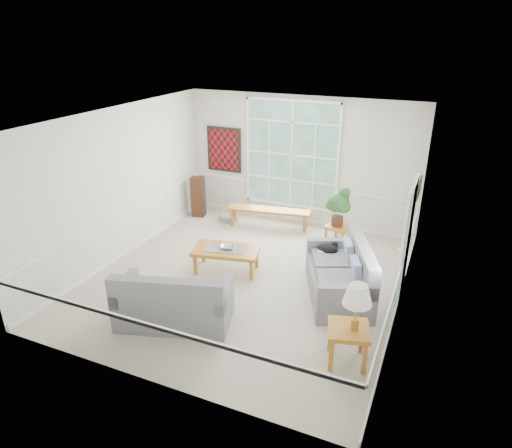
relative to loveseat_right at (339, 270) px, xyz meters
The scene contains 24 objects.
floor 1.78m from the loveseat_right, behind, with size 5.50×6.00×0.01m, color #AFA492.
ceiling 3.03m from the loveseat_right, behind, with size 5.50×6.00×0.02m, color white.
wall_back 3.52m from the loveseat_right, 120.37° to the left, with size 5.50×0.02×3.00m, color silver.
wall_front 3.67m from the loveseat_right, 118.94° to the right, with size 5.50×0.02×3.00m, color silver.
wall_left 4.57m from the loveseat_right, behind, with size 0.02×6.00×3.00m, color silver.
wall_right 1.45m from the loveseat_right, ahead, with size 0.02×6.00×3.00m, color silver.
window_back 3.64m from the loveseat_right, 123.57° to the left, with size 2.30×0.08×2.40m, color white.
entry_door 1.25m from the loveseat_right, 27.09° to the left, with size 0.08×0.90×2.10m, color white.
door_sidelight 1.20m from the loveseat_right, ahead, with size 0.08×0.26×1.90m, color white.
wall_art 4.77m from the loveseat_right, 141.94° to the left, with size 0.90×0.06×1.10m, color #5A0A0F.
wall_frame_near 2.21m from the loveseat_right, 58.90° to the left, with size 0.04×0.26×0.32m, color black.
wall_frame_far 2.52m from the loveseat_right, 64.07° to the left, with size 0.04×0.26×0.32m, color black.
loveseat_right is the anchor object (origin of this frame).
loveseat_front 2.83m from the loveseat_right, 140.98° to the right, with size 1.76×0.91×0.95m, color slate.
coffee_table 2.21m from the loveseat_right, behind, with size 1.25×0.68×0.47m, color #A46720.
pewter_bowl 2.16m from the loveseat_right, behind, with size 0.34×0.34×0.08m, color #9D9CA1.
window_bench 3.22m from the loveseat_right, 134.06° to the left, with size 1.94×0.38×0.45m, color #A46720.
end_table 1.97m from the loveseat_right, 103.31° to the left, with size 0.50×0.50×0.50m, color #A46720.
houseplant 2.00m from the loveseat_right, 105.16° to the left, with size 0.49×0.49×0.84m, color #285327, non-canonical shape.
side_table 1.76m from the loveseat_right, 71.76° to the right, with size 0.56×0.56×0.57m, color #A46720.
table_lamp 1.80m from the loveseat_right, 69.36° to the right, with size 0.40×0.40×0.68m, color silver, non-canonical shape.
pet_bed 4.03m from the loveseat_right, 144.98° to the left, with size 0.47×0.47×0.14m, color gray.
floor_speaker 4.70m from the loveseat_right, 151.01° to the left, with size 0.31×0.25×1.01m, color #3C1E11.
cat 0.67m from the loveseat_right, 122.16° to the left, with size 0.38×0.27×0.18m, color black.
Camera 1 is at (3.14, -6.82, 4.34)m, focal length 32.00 mm.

